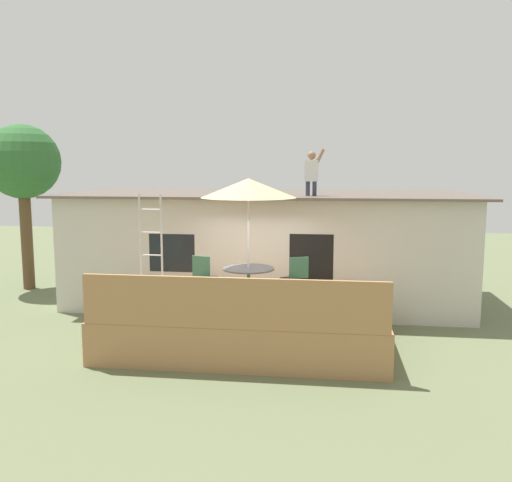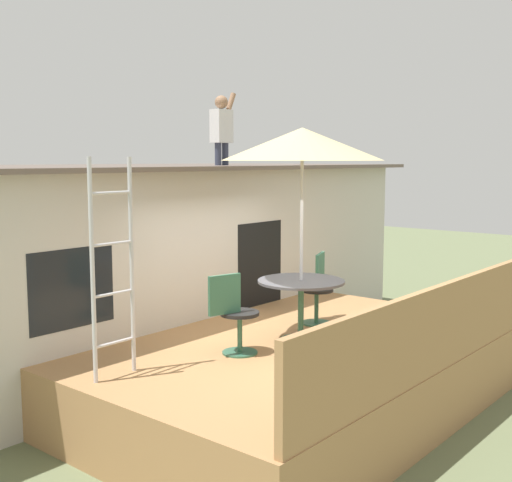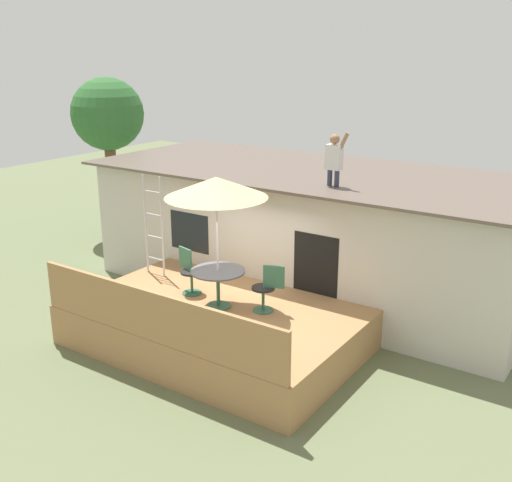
{
  "view_description": "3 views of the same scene",
  "coord_description": "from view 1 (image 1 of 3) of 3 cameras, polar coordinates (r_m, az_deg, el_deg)",
  "views": [
    {
      "loc": [
        1.59,
        -10.67,
        3.56
      ],
      "look_at": [
        0.11,
        0.47,
        2.03
      ],
      "focal_mm": 38.1,
      "sensor_mm": 36.0,
      "label": 1
    },
    {
      "loc": [
        -6.23,
        -4.54,
        2.97
      ],
      "look_at": [
        0.49,
        1.06,
        1.88
      ],
      "focal_mm": 46.02,
      "sensor_mm": 36.0,
      "label": 2
    },
    {
      "loc": [
        6.65,
        -8.53,
        5.53
      ],
      "look_at": [
        0.22,
        0.97,
        1.9
      ],
      "focal_mm": 42.63,
      "sensor_mm": 36.0,
      "label": 3
    }
  ],
  "objects": [
    {
      "name": "ground_plane",
      "position": [
        11.36,
        -0.87,
        -10.49
      ],
      "size": [
        40.0,
        40.0,
        0.0
      ],
      "primitive_type": "plane",
      "color": "#66704C"
    },
    {
      "name": "house",
      "position": [
        14.51,
        1.2,
        -0.6
      ],
      "size": [
        10.5,
        4.5,
        2.88
      ],
      "color": "beige",
      "rests_on": "ground"
    },
    {
      "name": "deck",
      "position": [
        11.24,
        -0.87,
        -8.56
      ],
      "size": [
        5.43,
        3.66,
        0.8
      ],
      "primitive_type": "cube",
      "color": "#A87A4C",
      "rests_on": "ground"
    },
    {
      "name": "deck_railing",
      "position": [
        9.33,
        -2.49,
        -6.58
      ],
      "size": [
        5.33,
        0.08,
        0.9
      ],
      "primitive_type": "cube",
      "color": "#A87A4C",
      "rests_on": "deck"
    },
    {
      "name": "patio_table",
      "position": [
        10.98,
        -0.79,
        -3.66
      ],
      "size": [
        1.04,
        1.04,
        0.74
      ],
      "color": "#33664C",
      "rests_on": "deck"
    },
    {
      "name": "patio_umbrella",
      "position": [
        10.77,
        -0.81,
        5.57
      ],
      "size": [
        1.9,
        1.9,
        2.54
      ],
      "color": "silver",
      "rests_on": "deck"
    },
    {
      "name": "step_ladder",
      "position": [
        12.05,
        -10.97,
        -0.29
      ],
      "size": [
        0.52,
        0.04,
        2.2
      ],
      "color": "silver",
      "rests_on": "deck"
    },
    {
      "name": "person_figure",
      "position": [
        13.0,
        5.88,
        7.43
      ],
      "size": [
        0.47,
        0.2,
        1.11
      ],
      "color": "#33384C",
      "rests_on": "house"
    },
    {
      "name": "patio_chair_left",
      "position": [
        11.41,
        -5.2,
        -3.92
      ],
      "size": [
        0.61,
        0.44,
        0.92
      ],
      "rotation": [
        0.0,
        0.0,
        -0.26
      ],
      "color": "#33664C",
      "rests_on": "deck"
    },
    {
      "name": "patio_chair_right",
      "position": [
        11.26,
        3.91,
        -4.05
      ],
      "size": [
        0.6,
        0.44,
        0.92
      ],
      "rotation": [
        0.0,
        0.0,
        -2.75
      ],
      "color": "#33664C",
      "rests_on": "deck"
    },
    {
      "name": "backyard_tree",
      "position": [
        17.07,
        -23.31,
        7.42
      ],
      "size": [
        2.13,
        2.13,
        4.78
      ],
      "color": "brown",
      "rests_on": "ground"
    }
  ]
}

